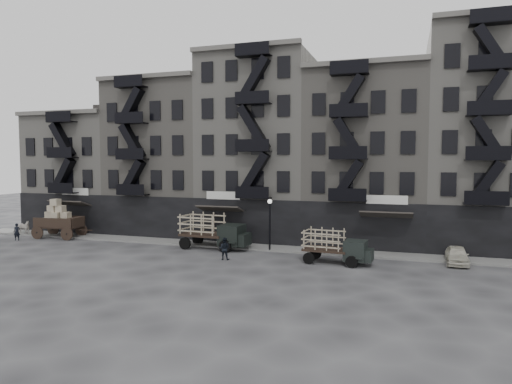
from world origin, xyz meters
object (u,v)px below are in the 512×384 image
(wagon, at_px, (58,216))
(pedestrian_west, at_px, (17,232))
(horse, at_px, (23,228))
(car_east, at_px, (457,255))
(stake_truck_west, at_px, (213,229))
(pedestrian_mid, at_px, (224,249))
(stake_truck_east, at_px, (335,244))

(wagon, height_order, pedestrian_west, wagon)
(horse, relative_size, wagon, 0.39)
(horse, bearing_deg, car_east, -93.12)
(stake_truck_west, height_order, car_east, stake_truck_west)
(car_east, height_order, pedestrian_mid, pedestrian_mid)
(wagon, height_order, car_east, wagon)
(pedestrian_west, bearing_deg, pedestrian_mid, -29.84)
(car_east, bearing_deg, stake_truck_east, -161.44)
(wagon, bearing_deg, pedestrian_mid, -17.17)
(horse, bearing_deg, wagon, -92.97)
(pedestrian_west, bearing_deg, stake_truck_east, -26.12)
(horse, relative_size, stake_truck_east, 0.35)
(stake_truck_west, bearing_deg, horse, -177.82)
(horse, height_order, stake_truck_east, stake_truck_east)
(car_east, relative_size, pedestrian_west, 2.34)
(stake_truck_east, bearing_deg, car_east, 22.02)
(horse, xyz_separation_m, car_east, (39.50, 0.00, -0.12))
(car_east, height_order, pedestrian_west, pedestrian_west)
(stake_truck_west, bearing_deg, wagon, -178.09)
(stake_truck_east, distance_m, pedestrian_west, 29.44)
(horse, height_order, pedestrian_mid, pedestrian_mid)
(wagon, relative_size, stake_truck_west, 0.77)
(stake_truck_west, xyz_separation_m, car_east, (18.88, 0.31, -1.05))
(wagon, bearing_deg, stake_truck_west, -6.39)
(stake_truck_east, relative_size, car_east, 1.34)
(horse, xyz_separation_m, stake_truck_east, (31.20, -2.61, 0.65))
(horse, distance_m, wagon, 4.58)
(pedestrian_west, bearing_deg, wagon, 17.14)
(wagon, bearing_deg, stake_truck_east, -10.85)
(pedestrian_west, height_order, pedestrian_mid, pedestrian_mid)
(pedestrian_west, bearing_deg, stake_truck_west, -19.37)
(wagon, distance_m, stake_truck_west, 16.26)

